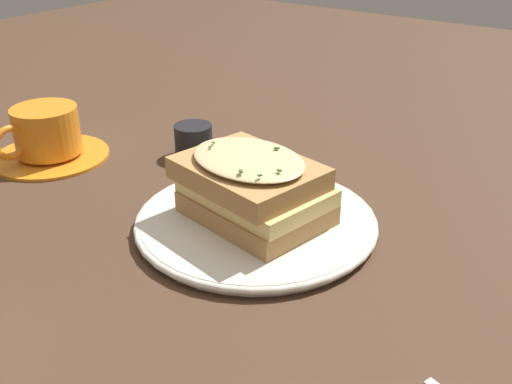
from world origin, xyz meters
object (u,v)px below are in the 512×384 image
(dinner_plate, at_px, (256,221))
(condiment_pot, at_px, (194,140))
(sandwich, at_px, (253,187))
(teacup_with_saucer, at_px, (47,137))

(dinner_plate, bearing_deg, condiment_pot, -120.74)
(sandwich, height_order, condiment_pot, sandwich)
(sandwich, xyz_separation_m, teacup_with_saucer, (0.01, -0.33, -0.02))
(teacup_with_saucer, bearing_deg, sandwich, 92.57)
(teacup_with_saucer, xyz_separation_m, condiment_pot, (-0.12, 0.15, -0.01))
(teacup_with_saucer, relative_size, condiment_pot, 3.02)
(sandwich, height_order, teacup_with_saucer, sandwich)
(sandwich, distance_m, condiment_pot, 0.21)
(sandwich, bearing_deg, teacup_with_saucer, -88.09)
(dinner_plate, height_order, teacup_with_saucer, teacup_with_saucer)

